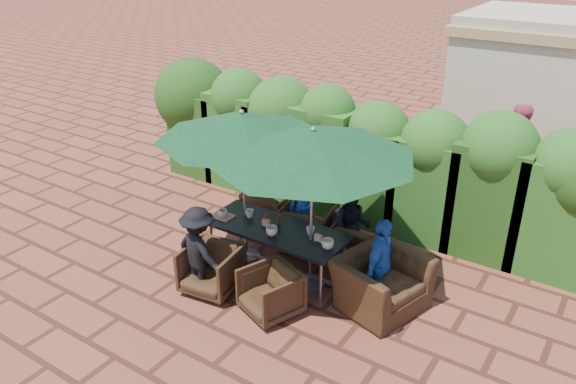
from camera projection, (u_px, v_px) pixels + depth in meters
The scene contains 30 objects.
ground at pixel (278, 268), 8.77m from camera, with size 80.00×80.00×0.00m, color brown.
dining_table at pixel (276, 232), 8.42m from camera, with size 2.19×0.90×0.75m.
umbrella_left at pixel (242, 126), 8.13m from camera, with size 2.55×2.55×2.46m.
umbrella_right at pixel (313, 144), 7.45m from camera, with size 2.87×2.87×2.46m.
chair_far_left at pixel (272, 207), 9.73m from camera, with size 0.81×0.76×0.84m, color black.
chair_far_mid at pixel (307, 225), 9.15m from camera, with size 0.82×0.76×0.84m, color black.
chair_far_right at pixel (358, 240), 8.79m from camera, with size 0.74×0.69×0.76m, color black.
chair_near_left at pixel (211, 267), 8.08m from camera, with size 0.75×0.71×0.78m, color black.
chair_near_right at pixel (271, 290), 7.61m from camera, with size 0.71×0.66×0.73m, color black.
chair_end_right at pixel (381, 275), 7.69m from camera, with size 1.17×0.76×1.02m, color black.
adult_far_left at pixel (263, 202), 9.59m from camera, with size 0.56×0.33×1.14m, color white.
adult_far_mid at pixel (304, 209), 9.14m from camera, with size 0.47×0.39×1.32m, color #1E50A3.
adult_far_right at pixel (352, 226), 8.71m from camera, with size 0.59×0.36×1.24m, color black.
adult_near_left at pixel (199, 251), 7.93m from camera, with size 0.87×0.40×1.35m, color black.
adult_end_right at pixel (380, 264), 7.65m from camera, with size 0.79×0.39×1.34m, color #1E50A3.
child_left at pixel (297, 215), 9.55m from camera, with size 0.27×0.22×0.75m, color #C94668.
child_right at pixel (338, 230), 9.06m from camera, with size 0.28×0.23×0.77m, color #934698.
pedestrian_a at pixel (488, 156), 10.68m from camera, with size 1.61×0.57×1.72m, color green.
pedestrian_b at pixel (513, 153), 10.62m from camera, with size 0.91×0.56×1.90m, color #C94668.
cup_a at pixel (223, 213), 8.69m from camera, with size 0.15×0.15×0.12m, color beige.
cup_b at pixel (250, 213), 8.67m from camera, with size 0.14×0.14×0.13m, color beige.
cup_c at pixel (272, 231), 8.17m from camera, with size 0.17×0.17×0.14m, color beige.
cup_d at pixel (310, 231), 8.19m from camera, with size 0.13×0.13×0.12m, color beige.
cup_e at pixel (328, 244), 7.83m from camera, with size 0.18×0.18×0.14m, color beige.
ketchup_bottle at pixel (266, 219), 8.46m from camera, with size 0.04×0.04×0.17m, color #B20C0A.
sauce_bottle at pixel (279, 220), 8.44m from camera, with size 0.04×0.04×0.17m, color #4C230C.
serving_tray at pixel (223, 216), 8.71m from camera, with size 0.35×0.25×0.02m, color #A77950.
number_block_left at pixel (266, 223), 8.43m from camera, with size 0.12×0.06×0.10m, color tan.
number_block_right at pixel (319, 238), 8.02m from camera, with size 0.12×0.06×0.10m, color tan.
hedge_wall at pixel (346, 144), 10.01m from camera, with size 9.10×1.60×2.40m.
Camera 1 is at (4.21, -6.10, 4.84)m, focal length 35.00 mm.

